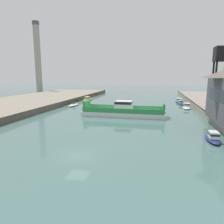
% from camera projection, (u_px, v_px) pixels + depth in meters
% --- Properties ---
extents(ground_plane, '(400.00, 400.00, 0.00)m').
position_uv_depth(ground_plane, '(77.00, 156.00, 24.25)').
color(ground_plane, '#476B66').
extents(chain_ferry, '(19.54, 5.78, 3.59)m').
position_uv_depth(chain_ferry, '(124.00, 111.00, 48.13)').
color(chain_ferry, silver).
rests_on(chain_ferry, ground).
extents(moored_boat_near_left, '(2.91, 7.47, 1.47)m').
position_uv_depth(moored_boat_near_left, '(88.00, 99.00, 78.91)').
color(moored_boat_near_left, yellow).
rests_on(moored_boat_near_left, ground).
extents(moored_boat_near_right, '(2.85, 6.26, 1.55)m').
position_uv_depth(moored_boat_near_right, '(187.00, 106.00, 59.33)').
color(moored_boat_near_right, white).
rests_on(moored_boat_near_right, ground).
extents(moored_boat_mid_left, '(2.17, 6.03, 1.07)m').
position_uv_depth(moored_boat_mid_left, '(74.00, 105.00, 64.36)').
color(moored_boat_mid_left, white).
rests_on(moored_boat_mid_left, ground).
extents(moored_boat_far_left, '(3.55, 8.32, 1.32)m').
position_uv_depth(moored_boat_far_left, '(179.00, 100.00, 74.67)').
color(moored_boat_far_left, '#237075').
rests_on(moored_boat_far_left, ground).
extents(moored_boat_far_right, '(1.83, 5.18, 1.47)m').
position_uv_depth(moored_boat_far_right, '(181.00, 103.00, 67.59)').
color(moored_boat_far_right, navy).
rests_on(moored_boat_far_right, ground).
extents(moored_boat_upstream_a, '(1.73, 4.98, 1.55)m').
position_uv_depth(moored_boat_upstream_a, '(213.00, 138.00, 29.43)').
color(moored_boat_upstream_a, navy).
rests_on(moored_boat_upstream_a, ground).
extents(crane_tower, '(3.24, 3.24, 14.55)m').
position_uv_depth(crane_tower, '(222.00, 61.00, 46.49)').
color(crane_tower, black).
rests_on(crane_tower, quay_right).
extents(smokestack_distant_a, '(3.64, 3.64, 38.24)m').
position_uv_depth(smokestack_distant_a, '(38.00, 56.00, 110.98)').
color(smokestack_distant_a, '#9E998E').
rests_on(smokestack_distant_a, ground).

